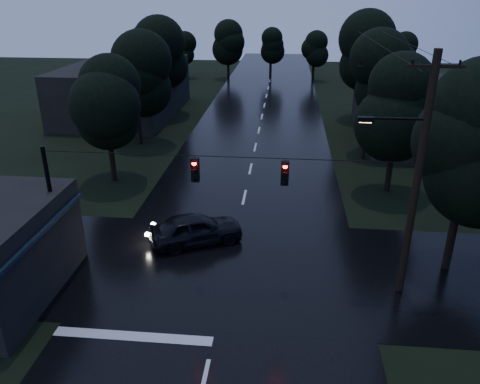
# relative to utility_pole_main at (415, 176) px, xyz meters

# --- Properties ---
(main_road) EXTENTS (12.00, 120.00, 0.02)m
(main_road) POSITION_rel_utility_pole_main_xyz_m (-7.41, 19.00, -5.26)
(main_road) COLOR black
(main_road) RESTS_ON ground
(cross_street) EXTENTS (60.00, 9.00, 0.02)m
(cross_street) POSITION_rel_utility_pole_main_xyz_m (-7.41, 1.00, -5.26)
(cross_street) COLOR black
(cross_street) RESTS_ON ground
(building_far_right) EXTENTS (10.00, 14.00, 4.40)m
(building_far_right) POSITION_rel_utility_pole_main_xyz_m (6.59, 23.00, -3.06)
(building_far_right) COLOR black
(building_far_right) RESTS_ON ground
(building_far_left) EXTENTS (10.00, 16.00, 5.00)m
(building_far_left) POSITION_rel_utility_pole_main_xyz_m (-21.41, 29.00, -2.76)
(building_far_left) COLOR black
(building_far_left) RESTS_ON ground
(utility_pole_main) EXTENTS (3.50, 0.30, 10.00)m
(utility_pole_main) POSITION_rel_utility_pole_main_xyz_m (0.00, 0.00, 0.00)
(utility_pole_main) COLOR black
(utility_pole_main) RESTS_ON ground
(utility_pole_far) EXTENTS (2.00, 0.30, 7.50)m
(utility_pole_far) POSITION_rel_utility_pole_main_xyz_m (0.89, 17.00, -1.38)
(utility_pole_far) COLOR black
(utility_pole_far) RESTS_ON ground
(anchor_pole_left) EXTENTS (0.18, 0.18, 6.00)m
(anchor_pole_left) POSITION_rel_utility_pole_main_xyz_m (-14.91, 0.00, -2.26)
(anchor_pole_left) COLOR black
(anchor_pole_left) RESTS_ON ground
(span_signals) EXTENTS (15.00, 0.37, 1.12)m
(span_signals) POSITION_rel_utility_pole_main_xyz_m (-6.85, -0.01, -0.01)
(span_signals) COLOR black
(span_signals) RESTS_ON ground
(tree_corner_near) EXTENTS (4.48, 4.48, 9.44)m
(tree_corner_near) POSITION_rel_utility_pole_main_xyz_m (2.59, 2.00, 0.74)
(tree_corner_near) COLOR black
(tree_corner_near) RESTS_ON ground
(tree_left_a) EXTENTS (3.92, 3.92, 8.26)m
(tree_left_a) POSITION_rel_utility_pole_main_xyz_m (-16.41, 11.00, -0.02)
(tree_left_a) COLOR black
(tree_left_a) RESTS_ON ground
(tree_left_b) EXTENTS (4.20, 4.20, 8.85)m
(tree_left_b) POSITION_rel_utility_pole_main_xyz_m (-17.01, 19.00, 0.36)
(tree_left_b) COLOR black
(tree_left_b) RESTS_ON ground
(tree_left_c) EXTENTS (4.48, 4.48, 9.44)m
(tree_left_c) POSITION_rel_utility_pole_main_xyz_m (-17.61, 29.00, 0.74)
(tree_left_c) COLOR black
(tree_left_c) RESTS_ON ground
(tree_right_a) EXTENTS (4.20, 4.20, 8.85)m
(tree_right_a) POSITION_rel_utility_pole_main_xyz_m (1.59, 11.00, 0.36)
(tree_right_a) COLOR black
(tree_right_a) RESTS_ON ground
(tree_right_b) EXTENTS (4.48, 4.48, 9.44)m
(tree_right_b) POSITION_rel_utility_pole_main_xyz_m (2.19, 19.00, 0.74)
(tree_right_b) COLOR black
(tree_right_b) RESTS_ON ground
(tree_right_c) EXTENTS (4.76, 4.76, 10.03)m
(tree_right_c) POSITION_rel_utility_pole_main_xyz_m (2.79, 29.00, 1.11)
(tree_right_c) COLOR black
(tree_right_c) RESTS_ON ground
(car) EXTENTS (5.05, 3.68, 1.60)m
(car) POSITION_rel_utility_pole_main_xyz_m (-9.34, 3.18, -4.46)
(car) COLOR black
(car) RESTS_ON ground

